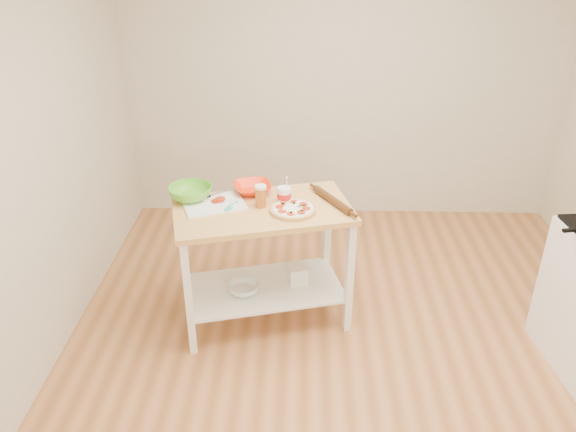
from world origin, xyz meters
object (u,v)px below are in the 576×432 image
(knife, at_px, (210,196))
(yogurt_tub, at_px, (284,195))
(cutting_board, at_px, (213,203))
(beer_pint, at_px, (261,196))
(pizza, at_px, (293,209))
(orange_bowl, at_px, (253,188))
(spatula, at_px, (231,206))
(shelf_bin, at_px, (298,274))
(green_bowl, at_px, (190,193))
(rolling_pin, at_px, (332,200))
(shelf_glass_bowl, at_px, (244,288))
(prep_island, at_px, (263,240))

(knife, bearing_deg, yogurt_tub, -41.13)
(cutting_board, distance_m, beer_pint, 0.33)
(pizza, relative_size, beer_pint, 1.99)
(knife, xyz_separation_m, orange_bowl, (0.29, 0.10, 0.02))
(spatula, distance_m, yogurt_tub, 0.37)
(cutting_board, bearing_deg, yogurt_tub, -16.72)
(knife, xyz_separation_m, shelf_bin, (0.61, -0.07, -0.59))
(pizza, bearing_deg, green_bowl, 166.58)
(orange_bowl, distance_m, yogurt_tub, 0.28)
(orange_bowl, bearing_deg, cutting_board, -141.58)
(spatula, relative_size, shelf_bin, 1.13)
(pizza, xyz_separation_m, cutting_board, (-0.54, 0.09, -0.01))
(pizza, relative_size, green_bowl, 1.03)
(green_bowl, bearing_deg, rolling_pin, -2.48)
(pizza, xyz_separation_m, shelf_glass_bowl, (-0.34, -0.03, -0.62))
(rolling_pin, bearing_deg, shelf_glass_bowl, -165.98)
(orange_bowl, bearing_deg, pizza, -44.65)
(prep_island, relative_size, cutting_board, 2.70)
(pizza, bearing_deg, beer_pint, 162.72)
(prep_island, xyz_separation_m, orange_bowl, (-0.08, 0.24, 0.28))
(prep_island, bearing_deg, yogurt_tub, 28.24)
(shelf_bin, bearing_deg, spatula, -169.60)
(rolling_pin, bearing_deg, shelf_bin, -177.54)
(spatula, relative_size, green_bowl, 0.51)
(pizza, height_order, knife, pizza)
(pizza, bearing_deg, rolling_pin, 25.41)
(green_bowl, height_order, yogurt_tub, yogurt_tub)
(green_bowl, distance_m, rolling_pin, 0.97)
(prep_island, height_order, yogurt_tub, yogurt_tub)
(cutting_board, relative_size, knife, 2.11)
(spatula, bearing_deg, prep_island, -50.90)
(cutting_board, height_order, green_bowl, green_bowl)
(knife, height_order, green_bowl, green_bowl)
(spatula, bearing_deg, pizza, -59.12)
(orange_bowl, bearing_deg, prep_island, -70.47)
(beer_pint, relative_size, shelf_bin, 1.16)
(prep_island, height_order, spatula, spatula)
(beer_pint, distance_m, shelf_glass_bowl, 0.70)
(pizza, xyz_separation_m, knife, (-0.58, 0.19, 0.00))
(cutting_board, bearing_deg, knife, 91.41)
(pizza, xyz_separation_m, rolling_pin, (0.27, 0.13, 0.01))
(cutting_board, xyz_separation_m, shelf_glass_bowl, (0.20, -0.11, -0.61))
(pizza, distance_m, spatula, 0.41)
(shelf_bin, bearing_deg, rolling_pin, 2.46)
(green_bowl, bearing_deg, yogurt_tub, -4.00)
(shelf_bin, bearing_deg, cutting_board, -177.14)
(yogurt_tub, height_order, rolling_pin, yogurt_tub)
(rolling_pin, distance_m, shelf_glass_bowl, 0.89)
(yogurt_tub, bearing_deg, rolling_pin, 0.51)
(cutting_board, distance_m, orange_bowl, 0.32)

